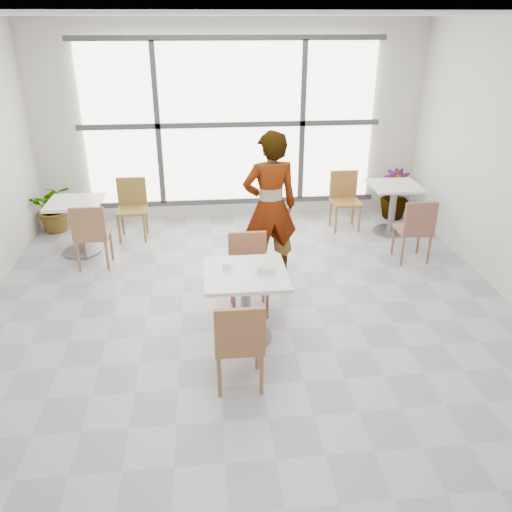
{
  "coord_description": "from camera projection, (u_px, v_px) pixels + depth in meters",
  "views": [
    {
      "loc": [
        -0.44,
        -4.6,
        2.99
      ],
      "look_at": [
        0.0,
        -0.3,
        1.0
      ],
      "focal_mm": 36.54,
      "sensor_mm": 36.0,
      "label": 1
    }
  ],
  "objects": [
    {
      "name": "bg_table_left",
      "position": [
        77.0,
        220.0,
        7.06
      ],
      "size": [
        0.7,
        0.7,
        0.75
      ],
      "color": "white",
      "rests_on": "ground"
    },
    {
      "name": "chair_near",
      "position": [
        239.0,
        340.0,
        4.4
      ],
      "size": [
        0.42,
        0.42,
        0.87
      ],
      "rotation": [
        0.0,
        0.0,
        3.14
      ],
      "color": "#905E38",
      "rests_on": "ground"
    },
    {
      "name": "wall_back",
      "position": [
        231.0,
        124.0,
        7.98
      ],
      "size": [
        6.0,
        0.0,
        6.0
      ],
      "primitive_type": "plane",
      "rotation": [
        1.57,
        0.0,
        0.0
      ],
      "color": "silver",
      "rests_on": "ground"
    },
    {
      "name": "main_table",
      "position": [
        246.0,
        293.0,
        5.11
      ],
      "size": [
        0.8,
        0.8,
        0.75
      ],
      "color": "silver",
      "rests_on": "ground"
    },
    {
      "name": "ceiling",
      "position": [
        252.0,
        15.0,
        4.19
      ],
      "size": [
        7.0,
        7.0,
        0.0
      ],
      "primitive_type": "plane",
      "rotation": [
        3.14,
        0.0,
        0.0
      ],
      "color": "white",
      "rests_on": "ground"
    },
    {
      "name": "chair_far",
      "position": [
        248.0,
        267.0,
        5.69
      ],
      "size": [
        0.42,
        0.42,
        0.87
      ],
      "color": "#995C42",
      "rests_on": "ground"
    },
    {
      "name": "oatmeal_bowl",
      "position": [
        266.0,
        269.0,
        4.98
      ],
      "size": [
        0.21,
        0.21,
        0.09
      ],
      "color": "white",
      "rests_on": "main_table"
    },
    {
      "name": "bg_chair_right_far",
      "position": [
        345.0,
        196.0,
        7.94
      ],
      "size": [
        0.42,
        0.42,
        0.87
      ],
      "color": "#A17236",
      "rests_on": "ground"
    },
    {
      "name": "person",
      "position": [
        270.0,
        207.0,
        6.23
      ],
      "size": [
        0.72,
        0.53,
        1.84
      ],
      "primitive_type": "imported",
      "rotation": [
        0.0,
        0.0,
        3.28
      ],
      "color": "black",
      "rests_on": "ground"
    },
    {
      "name": "plant_right",
      "position": [
        395.0,
        194.0,
        8.37
      ],
      "size": [
        0.54,
        0.54,
        0.79
      ],
      "primitive_type": "imported",
      "rotation": [
        0.0,
        0.0,
        -0.27
      ],
      "color": "#568B3F",
      "rests_on": "ground"
    },
    {
      "name": "plant_left",
      "position": [
        55.0,
        207.0,
        7.86
      ],
      "size": [
        0.72,
        0.64,
        0.75
      ],
      "primitive_type": "imported",
      "rotation": [
        0.0,
        0.0,
        0.09
      ],
      "color": "#5A8B48",
      "rests_on": "ground"
    },
    {
      "name": "bg_chair_left_far",
      "position": [
        132.0,
        204.0,
        7.61
      ],
      "size": [
        0.42,
        0.42,
        0.87
      ],
      "color": "olive",
      "rests_on": "ground"
    },
    {
      "name": "bg_chair_left_near",
      "position": [
        91.0,
        232.0,
        6.61
      ],
      "size": [
        0.42,
        0.42,
        0.87
      ],
      "rotation": [
        0.0,
        0.0,
        3.14
      ],
      "color": "#8E6242",
      "rests_on": "ground"
    },
    {
      "name": "coffee_cup",
      "position": [
        226.0,
        266.0,
        5.08
      ],
      "size": [
        0.16,
        0.13,
        0.07
      ],
      "color": "white",
      "rests_on": "main_table"
    },
    {
      "name": "bg_table_right",
      "position": [
        393.0,
        202.0,
        7.75
      ],
      "size": [
        0.7,
        0.7,
        0.75
      ],
      "color": "white",
      "rests_on": "ground"
    },
    {
      "name": "floor",
      "position": [
        253.0,
        331.0,
        5.45
      ],
      "size": [
        7.0,
        7.0,
        0.0
      ],
      "primitive_type": "plane",
      "color": "#9E9EA5",
      "rests_on": "ground"
    },
    {
      "name": "window",
      "position": [
        231.0,
        124.0,
        7.92
      ],
      "size": [
        4.6,
        0.07,
        2.52
      ],
      "color": "white",
      "rests_on": "ground"
    },
    {
      "name": "bg_chair_right_near",
      "position": [
        416.0,
        227.0,
        6.78
      ],
      "size": [
        0.42,
        0.42,
        0.87
      ],
      "rotation": [
        0.0,
        0.0,
        3.14
      ],
      "color": "brown",
      "rests_on": "ground"
    }
  ]
}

